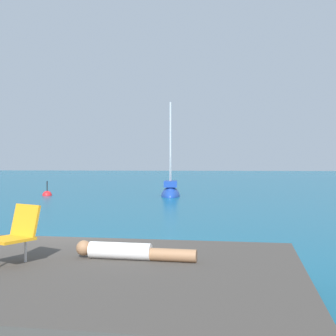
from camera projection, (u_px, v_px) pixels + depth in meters
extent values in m
plane|color=#0F5675|center=(65.00, 261.00, 9.61)|extent=(160.00, 160.00, 0.00)
cube|color=#423D38|center=(82.00, 292.00, 6.19)|extent=(6.19, 4.94, 0.68)
cube|color=#45343A|center=(215.00, 281.00, 8.05)|extent=(1.79, 1.85, 0.98)
cube|color=#423D35|center=(118.00, 276.00, 8.36)|extent=(1.30, 1.35, 0.82)
ellipsoid|color=#193D99|center=(171.00, 196.00, 26.89)|extent=(1.26, 3.16, 1.07)
cube|color=#193D99|center=(171.00, 184.00, 26.88)|extent=(0.83, 1.40, 0.35)
cylinder|color=#B7B7BC|center=(170.00, 145.00, 26.55)|extent=(0.12, 0.12, 4.85)
cylinder|color=#B2B2B7|center=(171.00, 180.00, 27.56)|extent=(0.21, 1.94, 0.09)
pyramid|color=white|center=(171.00, 148.00, 27.10)|extent=(0.15, 1.55, 3.69)
cylinder|color=white|center=(120.00, 251.00, 6.63)|extent=(0.92, 0.35, 0.24)
cylinder|color=#9E704C|center=(172.00, 255.00, 6.48)|extent=(0.72, 0.27, 0.18)
sphere|color=#9E704C|center=(84.00, 248.00, 6.75)|extent=(0.22, 0.22, 0.22)
cube|color=orange|center=(10.00, 239.00, 6.24)|extent=(0.67, 0.69, 0.04)
cube|color=orange|center=(25.00, 221.00, 6.45)|extent=(0.49, 0.37, 0.45)
cylinder|color=silver|center=(25.00, 249.00, 6.46)|extent=(0.04, 0.04, 0.35)
sphere|color=red|center=(47.00, 196.00, 27.25)|extent=(0.56, 0.56, 0.56)
cylinder|color=black|center=(47.00, 186.00, 27.24)|extent=(0.06, 0.06, 0.60)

